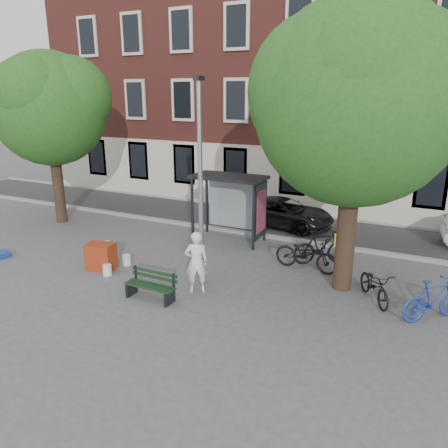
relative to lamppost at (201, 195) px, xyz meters
name	(u,v)px	position (x,y,z in m)	size (l,w,h in m)	color
ground	(202,282)	(0.00, 0.00, -2.78)	(90.00, 90.00, 0.00)	#4C4C4F
road	(277,224)	(0.00, 7.00, -2.78)	(40.00, 4.00, 0.01)	#28282B
curb_near	(261,235)	(0.00, 5.00, -2.72)	(40.00, 0.25, 0.12)	gray
curb_far	(291,212)	(0.00, 9.00, -2.72)	(40.00, 0.25, 0.12)	gray
building_row	(321,66)	(0.00, 13.00, 4.22)	(30.00, 8.00, 14.00)	brown
lamppost	(201,195)	(0.00, 0.00, 0.00)	(0.28, 0.35, 6.11)	#9EA0A3
tree_right	(358,95)	(4.01, 1.38, 2.83)	(5.76, 5.60, 8.20)	black
tree_left	(47,104)	(-8.99, 2.88, 2.43)	(5.18, 4.86, 7.40)	black
bus_shelter	(239,194)	(-0.61, 4.11, -0.87)	(2.85, 1.45, 2.62)	#1E2328
painter	(196,262)	(0.19, -0.66, -1.85)	(0.68, 0.45, 1.87)	silver
bench	(151,287)	(-0.75, -1.64, -2.42)	(1.55, 0.52, 0.79)	#1E2328
bike_a	(307,254)	(2.63, 2.38, -2.21)	(0.76, 2.17, 1.14)	black
bike_b	(434,300)	(6.50, 0.60, -2.21)	(0.54, 1.90, 1.14)	#1B3497
bike_c	(375,285)	(4.99, 1.04, -2.31)	(0.62, 1.79, 0.94)	black
bike_d	(321,247)	(2.92, 3.18, -2.18)	(0.56, 2.00, 1.20)	black
car_dark	(283,213)	(0.31, 6.82, -2.17)	(2.05, 4.44, 1.23)	black
red_stand	(101,257)	(-3.51, -0.58, -2.33)	(0.90, 0.60, 0.90)	maroon
blue_crate	(2,254)	(-7.49, -1.28, -2.68)	(0.55, 0.40, 0.20)	navy
bucket_a	(107,270)	(-3.00, -0.89, -2.60)	(0.28, 0.28, 0.36)	silver
bucket_b	(107,246)	(-4.57, 0.90, -2.60)	(0.28, 0.28, 0.36)	silver
bucket_c	(127,260)	(-3.00, 0.10, -2.60)	(0.28, 0.28, 0.36)	white
notice_sign	(339,250)	(3.85, 1.42, -1.57)	(0.30, 0.07, 1.73)	#9EA0A3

